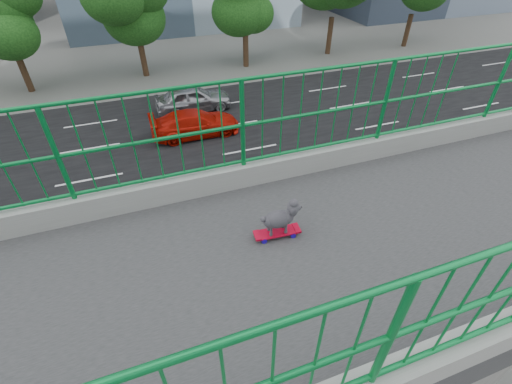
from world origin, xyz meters
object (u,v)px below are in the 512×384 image
object	(u,v)px
poodle	(280,217)
car_0	(398,202)
skateboard	(277,233)
car_4	(193,98)
car_3	(195,123)

from	to	relation	value
poodle	car_0	size ratio (longest dim) A/B	0.10
skateboard	poodle	xyz separation A→B (m)	(0.00, 0.02, 0.22)
skateboard	car_0	world-z (taller)	skateboard
car_0	poodle	bearing A→B (deg)	-54.07
car_4	car_3	bearing A→B (deg)	170.15
poodle	car_3	distance (m)	16.69
poodle	car_4	bearing A→B (deg)	178.51
poodle	car_4	world-z (taller)	poodle
poodle	car_3	size ratio (longest dim) A/B	0.09
car_3	poodle	bearing A→B (deg)	173.92
car_4	poodle	bearing A→B (deg)	173.27
poodle	car_0	xyz separation A→B (m)	(-5.65, 7.80, -6.47)
car_4	skateboard	bearing A→B (deg)	173.19
skateboard	poodle	bearing A→B (deg)	90.00
car_0	car_4	size ratio (longest dim) A/B	1.00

